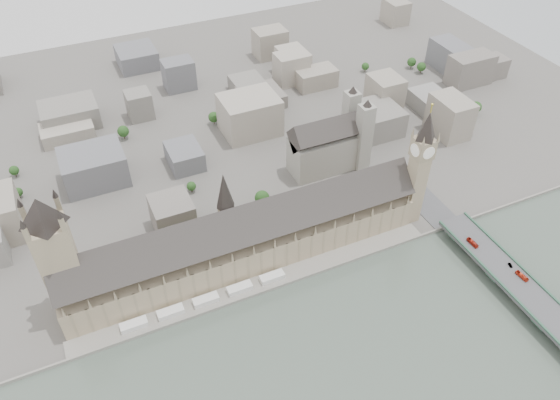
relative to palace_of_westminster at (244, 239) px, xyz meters
name	(u,v)px	position (x,y,z in m)	size (l,w,h in m)	color
ground	(256,278)	(0.00, -19.70, -22.71)	(900.00, 900.00, 0.00)	#595651
embankment_wall	(264,292)	(0.00, -34.70, -21.21)	(600.00, 1.50, 3.00)	slate
river_terrace	(260,285)	(0.00, -27.20, -21.71)	(270.00, 15.00, 2.00)	slate
terrace_tents	(206,300)	(-40.00, -26.70, -18.71)	(118.00, 7.00, 4.00)	white
palace_of_westminster	(244,239)	(0.00, 0.00, 0.00)	(265.00, 40.73, 55.44)	gray
elizabeth_tower	(420,161)	(138.00, -11.70, 35.38)	(17.00, 17.00, 107.50)	gray
victoria_tower	(56,253)	(-122.00, 6.30, 32.50)	(30.00, 30.00, 100.00)	gray
central_tower	(225,201)	(-10.00, 6.30, 35.21)	(13.00, 13.00, 48.00)	#9D886C
westminster_bridge	(516,287)	(162.00, -107.20, -17.58)	(25.00, 325.00, 10.25)	#474749
westminster_abbey	(330,144)	(110.92, 75.30, 2.38)	(68.00, 36.00, 64.00)	gray
city_skyline_inland	(162,97)	(0.00, 225.30, -3.71)	(720.00, 360.00, 38.00)	gray
park_trees	(214,223)	(-10.00, 40.30, -15.21)	(110.00, 30.00, 15.00)	#174016
red_bus_north	(472,243)	(157.16, -64.06, -10.98)	(2.48, 10.60, 2.95)	#AF2314
red_bus_south	(522,276)	(167.47, -104.46, -11.03)	(2.39, 10.22, 2.85)	red
car_silver	(510,265)	(167.79, -92.79, -11.73)	(1.53, 4.39, 1.45)	gray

